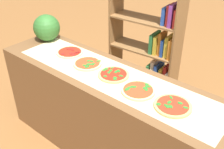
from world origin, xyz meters
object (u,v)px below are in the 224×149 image
(pizza_spinach_2, at_px, (113,74))
(bookshelf, at_px, (153,55))
(pizza_spinach_4, at_px, (173,106))
(watermelon, at_px, (47,28))
(pizza_spinach_1, at_px, (88,64))
(pizza_spinach_3, at_px, (138,90))
(pizza_pepperoni_0, at_px, (70,52))

(pizza_spinach_2, height_order, bookshelf, bookshelf)
(pizza_spinach_4, xyz_separation_m, watermelon, (-1.57, 0.17, 0.12))
(pizza_spinach_2, bearing_deg, bookshelf, 101.09)
(watermelon, height_order, bookshelf, bookshelf)
(pizza_spinach_1, bearing_deg, bookshelf, 83.44)
(pizza_spinach_1, bearing_deg, pizza_spinach_2, 1.74)
(pizza_spinach_1, height_order, bookshelf, bookshelf)
(pizza_spinach_1, relative_size, bookshelf, 0.18)
(pizza_spinach_1, height_order, pizza_spinach_4, pizza_spinach_1)
(pizza_spinach_3, bearing_deg, pizza_spinach_1, 174.83)
(pizza_spinach_4, bearing_deg, bookshelf, 127.79)
(pizza_pepperoni_0, relative_size, watermelon, 0.93)
(watermelon, bearing_deg, pizza_spinach_4, -6.26)
(pizza_spinach_3, distance_m, bookshelf, 1.12)
(pizza_spinach_2, bearing_deg, pizza_pepperoni_0, 175.28)
(watermelon, distance_m, bookshelf, 1.20)
(pizza_spinach_2, distance_m, pizza_spinach_3, 0.30)
(pizza_spinach_1, xyz_separation_m, pizza_spinach_3, (0.58, -0.05, -0.00))
(pizza_spinach_1, relative_size, pizza_spinach_2, 0.96)
(pizza_spinach_2, xyz_separation_m, watermelon, (-0.99, 0.11, 0.13))
(pizza_spinach_2, xyz_separation_m, bookshelf, (-0.18, 0.93, -0.25))
(watermelon, xyz_separation_m, bookshelf, (0.80, 0.81, -0.37))
(pizza_pepperoni_0, relative_size, pizza_spinach_3, 0.99)
(pizza_pepperoni_0, xyz_separation_m, bookshelf, (0.40, 0.88, -0.25))
(pizza_spinach_2, bearing_deg, pizza_spinach_4, -5.81)
(pizza_spinach_3, bearing_deg, bookshelf, 115.59)
(pizza_spinach_4, height_order, bookshelf, bookshelf)
(pizza_spinach_1, height_order, watermelon, watermelon)
(pizza_spinach_1, distance_m, bookshelf, 0.97)
(pizza_spinach_1, distance_m, pizza_spinach_4, 0.87)
(pizza_spinach_1, distance_m, pizza_spinach_2, 0.29)
(watermelon, bearing_deg, pizza_pepperoni_0, -9.10)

